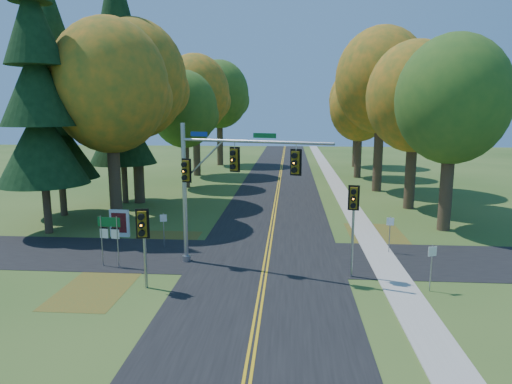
# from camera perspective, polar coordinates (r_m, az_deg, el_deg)

# --- Properties ---
(ground) EXTENTS (160.00, 160.00, 0.00)m
(ground) POSITION_cam_1_polar(r_m,az_deg,el_deg) (23.24, 1.12, -9.73)
(ground) COLOR #2E4D1B
(ground) RESTS_ON ground
(road_main) EXTENTS (8.00, 160.00, 0.02)m
(road_main) POSITION_cam_1_polar(r_m,az_deg,el_deg) (23.24, 1.12, -9.70)
(road_main) COLOR black
(road_main) RESTS_ON ground
(road_cross) EXTENTS (60.00, 6.00, 0.02)m
(road_cross) POSITION_cam_1_polar(r_m,az_deg,el_deg) (25.12, 1.38, -8.16)
(road_cross) COLOR black
(road_cross) RESTS_ON ground
(centerline_left) EXTENTS (0.10, 160.00, 0.01)m
(centerline_left) POSITION_cam_1_polar(r_m,az_deg,el_deg) (23.24, 0.87, -9.66)
(centerline_left) COLOR gold
(centerline_left) RESTS_ON road_main
(centerline_right) EXTENTS (0.10, 160.00, 0.01)m
(centerline_right) POSITION_cam_1_polar(r_m,az_deg,el_deg) (23.23, 1.37, -9.67)
(centerline_right) COLOR gold
(centerline_right) RESTS_ON road_main
(sidewalk_east) EXTENTS (1.60, 160.00, 0.06)m
(sidewalk_east) POSITION_cam_1_polar(r_m,az_deg,el_deg) (23.73, 16.47, -9.65)
(sidewalk_east) COLOR #9E998E
(sidewalk_east) RESTS_ON ground
(leaf_patch_w_near) EXTENTS (4.00, 6.00, 0.00)m
(leaf_patch_w_near) POSITION_cam_1_polar(r_m,az_deg,el_deg) (28.07, -11.86, -6.40)
(leaf_patch_w_near) COLOR brown
(leaf_patch_w_near) RESTS_ON ground
(leaf_patch_e) EXTENTS (3.50, 8.00, 0.00)m
(leaf_patch_e) POSITION_cam_1_polar(r_m,az_deg,el_deg) (29.46, 15.19, -5.75)
(leaf_patch_e) COLOR brown
(leaf_patch_e) RESTS_ON ground
(leaf_patch_w_far) EXTENTS (3.00, 5.00, 0.00)m
(leaf_patch_w_far) POSITION_cam_1_polar(r_m,az_deg,el_deg) (22.18, -19.48, -11.31)
(leaf_patch_w_far) COLOR brown
(leaf_patch_w_far) RESTS_ON ground
(tree_w_a) EXTENTS (8.00, 8.00, 14.15)m
(tree_w_a) POSITION_cam_1_polar(r_m,az_deg,el_deg) (33.58, -17.65, 12.41)
(tree_w_a) COLOR #38281C
(tree_w_a) RESTS_ON ground
(tree_e_a) EXTENTS (7.20, 7.20, 12.73)m
(tree_e_a) POSITION_cam_1_polar(r_m,az_deg,el_deg) (32.31, 23.44, 10.46)
(tree_e_a) COLOR #38281C
(tree_e_a) RESTS_ON ground
(tree_w_b) EXTENTS (8.60, 8.60, 15.38)m
(tree_w_b) POSITION_cam_1_polar(r_m,az_deg,el_deg) (40.30, -14.80, 13.36)
(tree_w_b) COLOR #38281C
(tree_w_b) RESTS_ON ground
(tree_e_b) EXTENTS (7.60, 7.60, 13.33)m
(tree_e_b) POSITION_cam_1_polar(r_m,az_deg,el_deg) (38.66, 19.32, 11.09)
(tree_e_b) COLOR #38281C
(tree_e_b) RESTS_ON ground
(tree_w_c) EXTENTS (6.80, 6.80, 11.91)m
(tree_w_c) POSITION_cam_1_polar(r_m,az_deg,el_deg) (47.51, -8.89, 10.11)
(tree_w_c) COLOR #38281C
(tree_w_c) RESTS_ON ground
(tree_e_c) EXTENTS (8.80, 8.80, 15.79)m
(tree_e_c) POSITION_cam_1_polar(r_m,az_deg,el_deg) (46.41, 15.50, 13.23)
(tree_e_c) COLOR #38281C
(tree_e_c) RESTS_ON ground
(tree_w_d) EXTENTS (8.20, 8.20, 14.56)m
(tree_w_d) POSITION_cam_1_polar(r_m,az_deg,el_deg) (56.18, -7.49, 12.02)
(tree_w_d) COLOR #38281C
(tree_w_d) RESTS_ON ground
(tree_e_d) EXTENTS (7.00, 7.00, 12.32)m
(tree_e_d) POSITION_cam_1_polar(r_m,az_deg,el_deg) (55.28, 12.91, 10.28)
(tree_e_d) COLOR #38281C
(tree_e_d) RESTS_ON ground
(tree_w_e) EXTENTS (8.40, 8.40, 14.97)m
(tree_w_e) POSITION_cam_1_polar(r_m,az_deg,el_deg) (66.71, -4.53, 12.03)
(tree_w_e) COLOR #38281C
(tree_w_e) RESTS_ON ground
(tree_e_e) EXTENTS (7.80, 7.80, 13.74)m
(tree_e_e) POSITION_cam_1_polar(r_m,az_deg,el_deg) (66.06, 12.61, 11.07)
(tree_e_e) COLOR #38281C
(tree_e_e) RESTS_ON ground
(pine_a) EXTENTS (5.60, 5.60, 19.48)m
(pine_a) POSITION_cam_1_polar(r_m,az_deg,el_deg) (31.96, -25.66, 11.48)
(pine_a) COLOR #38281C
(pine_a) RESTS_ON ground
(pine_b) EXTENTS (5.60, 5.60, 17.31)m
(pine_b) POSITION_cam_1_polar(r_m,az_deg,el_deg) (37.04, -23.71, 9.73)
(pine_b) COLOR #38281C
(pine_b) RESTS_ON ground
(pine_c) EXTENTS (5.60, 5.60, 20.56)m
(pine_c) POSITION_cam_1_polar(r_m,az_deg,el_deg) (40.43, -16.65, 12.30)
(pine_c) COLOR #38281C
(pine_c) RESTS_ON ground
(traffic_mast) EXTENTS (7.63, 2.86, 7.29)m
(traffic_mast) POSITION_cam_1_polar(r_m,az_deg,el_deg) (22.70, -4.82, 1.97)
(traffic_mast) COLOR #999BA2
(traffic_mast) RESTS_ON ground
(east_signal_pole) EXTENTS (0.52, 0.61, 4.51)m
(east_signal_pole) POSITION_cam_1_polar(r_m,az_deg,el_deg) (21.69, 12.08, -2.00)
(east_signal_pole) COLOR #919498
(east_signal_pole) RESTS_ON ground
(ped_signal_pole) EXTENTS (0.59, 0.68, 3.72)m
(ped_signal_pole) POSITION_cam_1_polar(r_m,az_deg,el_deg) (20.58, -13.95, -4.62)
(ped_signal_pole) COLOR gray
(ped_signal_pole) RESTS_ON ground
(route_sign_cluster) EXTENTS (1.23, 0.20, 2.65)m
(route_sign_cluster) POSITION_cam_1_polar(r_m,az_deg,el_deg) (24.39, -17.86, -4.67)
(route_sign_cluster) COLOR gray
(route_sign_cluster) RESTS_ON ground
(info_kiosk) EXTENTS (1.27, 0.27, 1.75)m
(info_kiosk) POSITION_cam_1_polar(r_m,az_deg,el_deg) (30.14, -16.69, -3.77)
(info_kiosk) COLOR silver
(info_kiosk) RESTS_ON ground
(reg_sign_e_north) EXTENTS (0.40, 0.08, 2.10)m
(reg_sign_e_north) POSITION_cam_1_polar(r_m,az_deg,el_deg) (26.54, 16.40, -4.35)
(reg_sign_e_north) COLOR gray
(reg_sign_e_north) RESTS_ON ground
(reg_sign_e_south) EXTENTS (0.39, 0.16, 2.13)m
(reg_sign_e_south) POSITION_cam_1_polar(r_m,az_deg,el_deg) (21.62, 21.11, -7.89)
(reg_sign_e_south) COLOR gray
(reg_sign_e_south) RESTS_ON ground
(reg_sign_w) EXTENTS (0.39, 0.14, 2.06)m
(reg_sign_w) POSITION_cam_1_polar(r_m,az_deg,el_deg) (26.99, -11.48, -3.97)
(reg_sign_w) COLOR gray
(reg_sign_w) RESTS_ON ground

